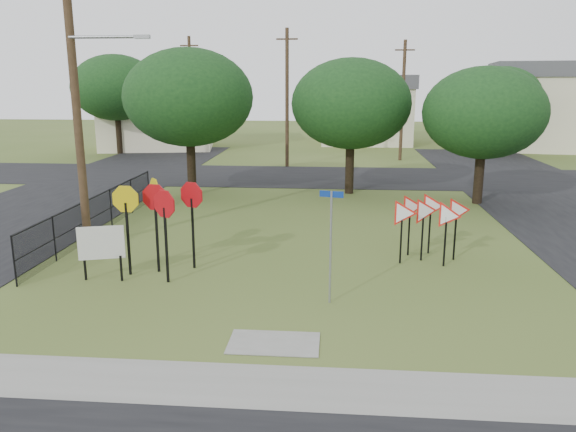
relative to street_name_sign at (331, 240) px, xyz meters
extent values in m
plane|color=#415620|center=(-1.19, -0.08, -1.70)|extent=(140.00, 140.00, 0.00)
cube|color=gray|center=(-1.19, -4.28, -1.69)|extent=(30.00, 1.60, 0.02)
cube|color=#415620|center=(-1.19, -5.48, -1.69)|extent=(30.00, 0.80, 0.02)
cube|color=black|center=(-13.19, 9.92, -1.69)|extent=(8.00, 50.00, 0.02)
cube|color=black|center=(-1.19, 19.92, -1.69)|extent=(60.00, 8.00, 0.02)
cube|color=gray|center=(-1.19, -2.48, -1.69)|extent=(2.00, 1.20, 0.02)
cylinder|color=gray|center=(0.00, 0.00, -0.22)|extent=(0.06, 0.06, 2.96)
cube|color=navy|center=(0.00, 0.00, 1.18)|extent=(0.60, 0.17, 0.16)
cube|color=black|center=(-5.20, 2.02, -0.60)|extent=(0.07, 0.07, 2.19)
cube|color=black|center=(-4.21, 2.46, -0.60)|extent=(0.07, 0.07, 2.19)
cube|color=black|center=(-4.65, 1.15, -0.60)|extent=(0.07, 0.07, 2.19)
cube|color=black|center=(-5.97, 1.69, -0.60)|extent=(0.07, 0.07, 2.19)
cube|color=black|center=(-5.53, 3.01, -0.60)|extent=(0.07, 0.07, 2.19)
cube|color=black|center=(2.19, 3.46, -0.91)|extent=(0.05, 0.05, 1.59)
cube|color=black|center=(2.89, 3.82, -0.91)|extent=(0.05, 0.05, 1.59)
cube|color=black|center=(3.51, 3.29, -0.91)|extent=(0.05, 0.05, 1.59)
cube|color=black|center=(2.54, 4.35, -0.91)|extent=(0.05, 0.05, 1.59)
cube|color=black|center=(3.25, 4.61, -0.91)|extent=(0.05, 0.05, 1.59)
cube|color=black|center=(3.96, 3.99, -0.91)|extent=(0.05, 0.05, 1.59)
cube|color=black|center=(-7.09, 1.13, -1.32)|extent=(0.05, 0.05, 0.76)
cube|color=black|center=(-6.01, 1.13, -1.32)|extent=(0.05, 0.05, 0.76)
cube|color=silver|center=(-6.55, 1.13, -0.57)|extent=(1.25, 0.41, 0.97)
cylinder|color=#483421|center=(-8.49, 4.42, 3.30)|extent=(0.28, 0.28, 10.00)
cylinder|color=gray|center=(-7.29, 4.32, 5.30)|extent=(2.40, 0.10, 0.10)
cube|color=gray|center=(-6.09, 4.32, 5.30)|extent=(0.50, 0.18, 0.12)
cylinder|color=#483421|center=(-3.19, 23.92, 2.80)|extent=(0.24, 0.24, 9.00)
cube|color=#483421|center=(-3.19, 23.92, 6.60)|extent=(1.40, 0.10, 0.10)
cylinder|color=#483421|center=(4.81, 27.92, 2.55)|extent=(0.24, 0.24, 8.50)
cube|color=#483421|center=(4.81, 27.92, 6.10)|extent=(1.40, 0.10, 0.10)
cylinder|color=#483421|center=(-11.19, 29.92, 2.80)|extent=(0.24, 0.24, 9.00)
cube|color=#483421|center=(-11.19, 29.92, 6.60)|extent=(1.40, 0.10, 0.10)
cylinder|color=black|center=(-8.79, 0.42, -0.95)|extent=(0.05, 0.05, 1.50)
cylinder|color=black|center=(-8.79, 2.72, -0.95)|extent=(0.05, 0.05, 1.50)
cylinder|color=black|center=(-8.79, 5.02, -0.95)|extent=(0.05, 0.05, 1.50)
cylinder|color=black|center=(-8.79, 7.32, -0.95)|extent=(0.05, 0.05, 1.50)
cylinder|color=black|center=(-8.79, 9.62, -0.95)|extent=(0.05, 0.05, 1.50)
cylinder|color=black|center=(-8.79, 11.92, -0.95)|extent=(0.05, 0.05, 1.50)
cube|color=black|center=(-8.79, 6.17, -0.24)|extent=(0.03, 11.50, 0.03)
cube|color=black|center=(-8.79, 6.17, -0.95)|extent=(0.03, 11.50, 0.03)
cube|color=black|center=(-8.79, 6.17, -0.95)|extent=(0.01, 11.50, 1.50)
cube|color=#EEE7C0|center=(-15.19, 33.92, 1.30)|extent=(10.08, 8.46, 6.00)
cube|color=#4A4A4F|center=(-15.19, 33.92, 4.90)|extent=(10.58, 8.88, 1.20)
cube|color=#EEE7C0|center=(2.81, 39.92, 0.80)|extent=(8.00, 8.00, 5.00)
cube|color=#4A4A4F|center=(2.81, 39.92, 3.90)|extent=(8.40, 8.40, 1.20)
cube|color=#EEE7C0|center=(16.81, 35.92, 1.30)|extent=(7.91, 7.91, 6.00)
cube|color=#4A4A4F|center=(16.81, 35.92, 4.90)|extent=(8.30, 8.30, 1.20)
cylinder|color=black|center=(-7.19, 13.92, -0.39)|extent=(0.44, 0.44, 2.62)
ellipsoid|color=black|center=(-7.19, 13.92, 3.16)|extent=(6.40, 6.40, 4.80)
cylinder|color=black|center=(0.81, 14.92, -0.48)|extent=(0.44, 0.44, 2.45)
ellipsoid|color=black|center=(0.81, 14.92, 2.85)|extent=(6.00, 6.00, 4.50)
cylinder|color=black|center=(6.81, 12.92, -0.56)|extent=(0.44, 0.44, 2.27)
ellipsoid|color=black|center=(6.81, 12.92, 2.53)|extent=(5.60, 5.60, 4.20)
cylinder|color=black|center=(-17.19, 29.92, -0.30)|extent=(0.44, 0.44, 2.80)
ellipsoid|color=black|center=(-17.19, 29.92, 3.48)|extent=(6.80, 6.80, 5.10)
cylinder|color=black|center=(12.81, 31.92, -0.48)|extent=(0.44, 0.44, 2.45)
ellipsoid|color=black|center=(12.81, 31.92, 2.85)|extent=(6.00, 6.00, 4.50)
camera|label=1|loc=(0.08, -13.77, 3.91)|focal=35.00mm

